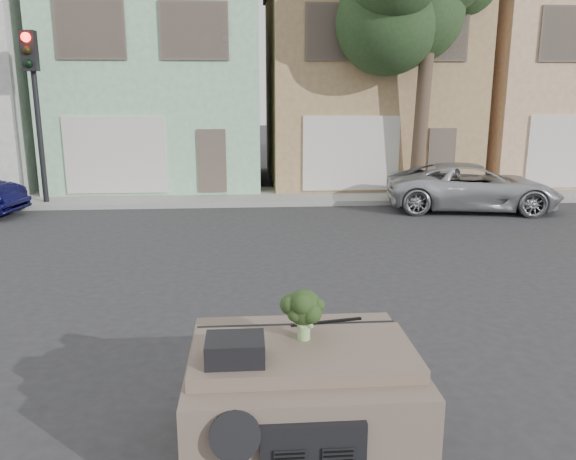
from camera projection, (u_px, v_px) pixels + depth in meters
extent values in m
plane|color=#303033|center=(281.00, 325.00, 8.15)|extent=(120.00, 120.00, 0.00)
cube|color=gray|center=(261.00, 196.00, 18.32)|extent=(40.00, 3.00, 0.15)
cube|color=#9AD0A5|center=(164.00, 82.00, 21.09)|extent=(7.20, 8.20, 7.55)
cube|color=tan|center=(360.00, 83.00, 21.64)|extent=(7.20, 8.20, 7.55)
cube|color=tan|center=(547.00, 83.00, 22.19)|extent=(7.20, 8.20, 7.55)
imported|color=#ADB1B5|center=(471.00, 210.00, 16.49)|extent=(5.21, 3.04, 1.36)
cube|color=black|center=(37.00, 121.00, 16.30)|extent=(0.40, 0.40, 5.10)
cube|color=#253D1F|center=(424.00, 63.00, 17.04)|extent=(4.40, 4.00, 8.50)
cube|color=#6C5B4D|center=(301.00, 397.00, 5.11)|extent=(2.00, 1.80, 1.12)
cube|color=black|center=(235.00, 349.00, 4.57)|extent=(0.48, 0.38, 0.20)
cube|color=black|center=(327.00, 322.00, 5.36)|extent=(0.69, 0.15, 0.02)
cube|color=#1F3114|center=(304.00, 314.00, 4.96)|extent=(0.47, 0.47, 0.47)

